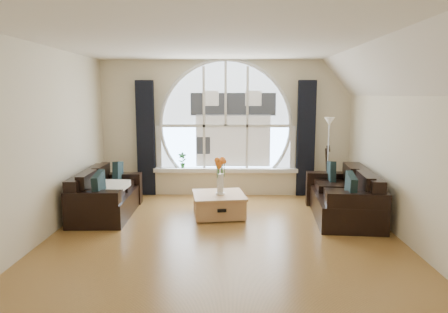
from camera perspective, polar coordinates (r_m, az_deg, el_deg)
ground at (r=5.80m, az=-0.16°, el=-11.67°), size 5.00×5.50×0.01m
ceiling at (r=5.48m, az=-0.18°, el=15.83°), size 5.00×5.50×0.01m
wall_back at (r=8.22m, az=0.23°, el=4.01°), size 5.00×0.01×2.70m
wall_front at (r=2.77m, az=-1.36°, el=-5.20°), size 5.00×0.01×2.70m
wall_left at (r=6.07m, az=-24.49°, el=1.59°), size 0.01×5.50×2.70m
wall_right at (r=5.98m, az=24.56°, el=1.48°), size 0.01×5.50×2.70m
attic_slope at (r=5.84m, az=22.43°, el=11.31°), size 0.92×5.50×0.72m
arched_window at (r=8.17m, az=0.23°, el=5.91°), size 2.60×0.06×2.15m
window_sill at (r=8.23m, az=0.22°, el=-1.89°), size 2.90×0.22×0.08m
window_frame at (r=8.14m, az=0.23°, el=5.90°), size 2.76×0.08×2.15m
neighbor_house at (r=8.16m, az=1.29°, el=5.03°), size 1.70×0.02×1.50m
curtain_left at (r=8.29m, az=-10.91°, el=2.51°), size 0.35×0.12×2.30m
curtain_right at (r=8.25m, az=11.41°, el=2.46°), size 0.35×0.12×2.30m
sofa_left at (r=7.15m, az=-16.12°, el=-4.76°), size 0.89×1.70×0.74m
sofa_right at (r=6.97m, az=16.31°, el=-5.10°), size 1.04×1.86×0.79m
coffee_chest at (r=6.86m, az=-0.74°, el=-6.63°), size 0.96×0.96×0.41m
throw_blanket at (r=7.04m, az=-15.84°, el=-4.11°), size 0.62×0.62×0.10m
vase_flowers at (r=6.71m, az=-0.54°, el=-2.09°), size 0.24×0.24×0.70m
floor_lamp at (r=7.98m, az=14.39°, el=-0.39°), size 0.24×0.24×1.60m
guitar at (r=8.16m, az=14.12°, el=-2.09°), size 0.40×0.30×1.06m
potted_plant at (r=8.25m, az=-5.86°, el=-0.50°), size 0.18×0.14×0.32m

